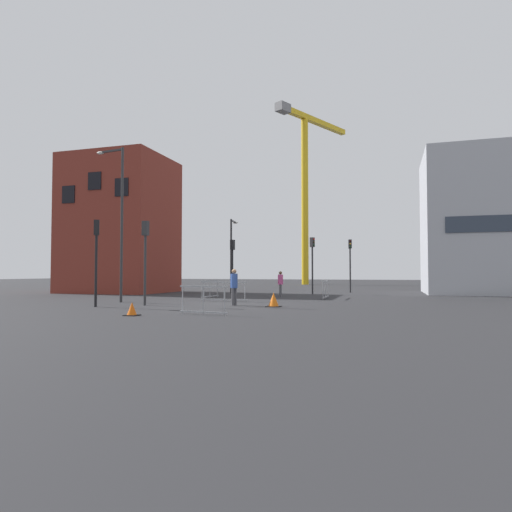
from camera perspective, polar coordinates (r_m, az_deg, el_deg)
ground at (r=21.33m, az=-5.04°, el=-6.36°), size 160.00×160.00×0.00m
brick_building at (r=36.84m, az=-17.11°, el=3.82°), size 7.57×6.55×10.67m
construction_crane at (r=59.86m, az=6.45°, el=10.63°), size 7.53×13.43×22.83m
streetlamp_tall at (r=24.72m, az=-17.27°, el=5.45°), size 1.82×0.40×8.25m
streetlamp_short at (r=34.10m, az=-3.14°, el=0.98°), size 0.44×1.57×5.68m
traffic_light_corner at (r=21.84m, az=-14.12°, el=0.93°), size 0.38×0.27×4.05m
traffic_light_crosswalk at (r=35.57m, az=12.06°, el=-0.13°), size 0.29×0.39×4.17m
traffic_light_far at (r=31.21m, az=-3.05°, el=-0.23°), size 0.31×0.39×3.88m
traffic_light_median at (r=32.43m, az=7.30°, el=-0.02°), size 0.38×0.36×4.13m
traffic_light_island at (r=21.57m, az=-19.93°, el=0.94°), size 0.36×0.38×3.99m
pedestrian_walking at (r=21.17m, az=-2.85°, el=-3.65°), size 0.34×0.34×1.74m
pedestrian_waiting at (r=29.10m, az=3.18°, el=-3.35°), size 0.34×0.34×1.65m
safety_barrier_right_run at (r=26.92m, az=8.97°, el=-4.27°), size 0.07×2.30×1.08m
safety_barrier_mid_span at (r=24.13m, az=-4.13°, el=-4.53°), size 2.60×0.20×1.08m
safety_barrier_left_run at (r=27.39m, az=-5.97°, el=-4.24°), size 0.17×2.43×1.08m
safety_barrier_rear at (r=16.58m, az=-6.83°, el=-5.62°), size 2.00×0.31×1.08m
traffic_cone_orange at (r=16.82m, az=-15.73°, el=-6.66°), size 0.48×0.48×0.49m
traffic_cone_striped at (r=20.37m, az=2.28°, el=-5.71°), size 0.64×0.64×0.65m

